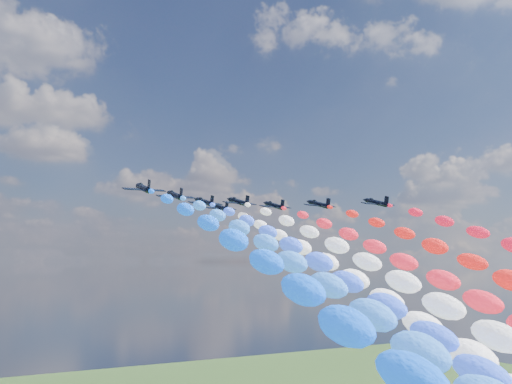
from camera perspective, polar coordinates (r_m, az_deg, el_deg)
jet_0 at (r=129.94m, az=-10.70°, el=0.37°), size 9.73×12.88×5.35m
trail_0 at (r=71.02m, az=6.52°, el=-13.10°), size 5.78×125.81×50.83m
jet_1 at (r=142.67m, az=-7.75°, el=-0.31°), size 9.54×12.75×5.35m
trail_1 at (r=85.26m, az=8.80°, el=-11.99°), size 5.78×125.81×50.83m
jet_2 at (r=157.49m, az=-4.95°, el=-0.94°), size 9.61×12.80×5.35m
trail_2 at (r=101.54m, az=10.64°, el=-11.09°), size 5.78×125.81×50.83m
jet_3 at (r=156.90m, az=-1.67°, el=-0.94°), size 9.84×12.96×5.35m
trail_3 at (r=103.49m, az=15.65°, el=-10.87°), size 5.78×125.81×50.83m
jet_4 at (r=172.39m, az=-3.48°, el=-1.45°), size 9.43×12.67×5.35m
trail_4 at (r=117.05m, az=10.78°, el=-10.49°), size 5.78×125.81×50.83m
jet_5 at (r=167.17m, az=1.76°, el=-1.30°), size 9.15×12.47×5.35m
trail_5 at (r=116.16m, az=18.96°, el=-10.28°), size 5.78×125.81×50.83m
jet_6 at (r=164.35m, az=6.03°, el=-1.17°), size 9.02×12.37×5.35m
jet_7 at (r=162.02m, az=11.43°, el=-1.00°), size 9.79×12.92×5.35m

